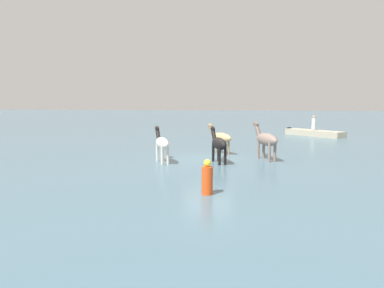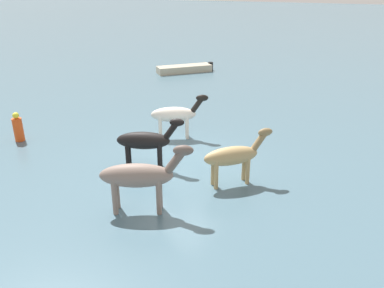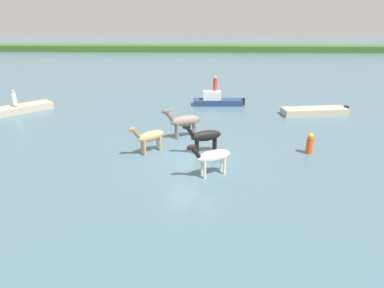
{
  "view_description": "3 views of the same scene",
  "coord_description": "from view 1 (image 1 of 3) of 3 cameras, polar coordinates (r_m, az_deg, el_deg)",
  "views": [
    {
      "loc": [
        16.71,
        1.78,
        2.93
      ],
      "look_at": [
        0.11,
        -0.8,
        0.82
      ],
      "focal_mm": 31.0,
      "sensor_mm": 36.0,
      "label": 1
    },
    {
      "loc": [
        -5.42,
        10.41,
        5.7
      ],
      "look_at": [
        -0.44,
        -0.34,
        0.68
      ],
      "focal_mm": 36.16,
      "sensor_mm": 36.0,
      "label": 2
    },
    {
      "loc": [
        0.63,
        -15.93,
        6.98
      ],
      "look_at": [
        0.11,
        -0.24,
        0.81
      ],
      "focal_mm": 30.81,
      "sensor_mm": 36.0,
      "label": 3
    }
  ],
  "objects": [
    {
      "name": "horse_rear_stallion",
      "position": [
        19.04,
        4.88,
        1.11
      ],
      "size": [
        1.82,
        1.71,
        1.68
      ],
      "rotation": [
        0.0,
        0.0,
        3.89
      ],
      "color": "tan",
      "rests_on": "ground_plane"
    },
    {
      "name": "horse_pinto_flank",
      "position": [
        16.12,
        4.6,
        0.08
      ],
      "size": [
        2.17,
        1.15,
        1.72
      ],
      "rotation": [
        0.0,
        0.0,
        3.53
      ],
      "color": "black",
      "rests_on": "ground_plane"
    },
    {
      "name": "ground_plane",
      "position": [
        17.06,
        2.7,
        -2.73
      ],
      "size": [
        214.0,
        214.0,
        0.0
      ],
      "primitive_type": "plane",
      "color": "#476675"
    },
    {
      "name": "horse_dun_straggler",
      "position": [
        16.23,
        -5.21,
        0.13
      ],
      "size": [
        2.12,
        1.34,
        1.72
      ],
      "rotation": [
        0.0,
        0.0,
        3.62
      ],
      "color": "silver",
      "rests_on": "ground_plane"
    },
    {
      "name": "person_helmsman_aft",
      "position": [
        30.9,
        20.19,
        3.44
      ],
      "size": [
        0.32,
        0.32,
        1.19
      ],
      "color": "silver",
      "rests_on": "boat_launch_far"
    },
    {
      "name": "horse_mid_herd",
      "position": [
        17.32,
        12.58,
        0.77
      ],
      "size": [
        2.38,
        1.39,
        1.91
      ],
      "rotation": [
        0.0,
        0.0,
        3.58
      ],
      "color": "gray",
      "rests_on": "ground_plane"
    },
    {
      "name": "buoy_channel_marker",
      "position": [
        10.65,
        2.64,
        -5.98
      ],
      "size": [
        0.36,
        0.36,
        1.14
      ],
      "color": "#E54C19",
      "rests_on": "ground_plane"
    },
    {
      "name": "boat_launch_far",
      "position": [
        31.1,
        20.24,
        1.65
      ],
      "size": [
        4.68,
        4.67,
        0.76
      ],
      "rotation": [
        0.0,
        0.0,
        0.78
      ],
      "color": "#B7AD93",
      "rests_on": "ground_plane"
    }
  ]
}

